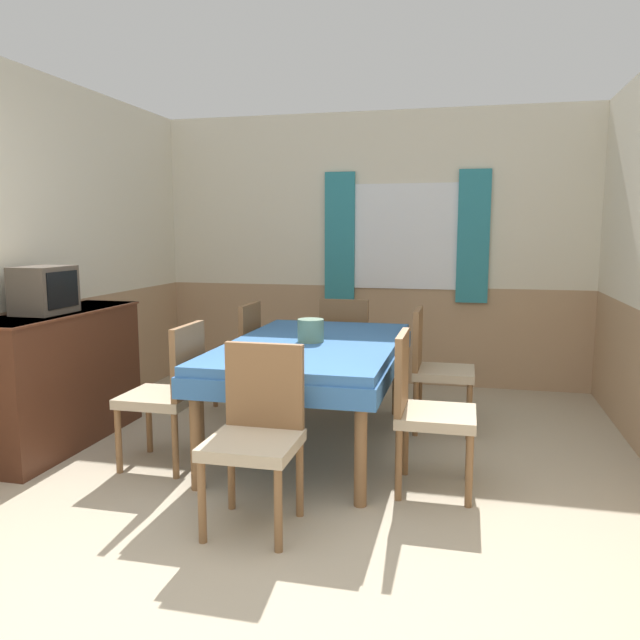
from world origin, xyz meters
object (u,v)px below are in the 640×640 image
Objects in this scene: chair_right_near at (424,406)px; chair_right_far at (435,365)px; vase at (311,330)px; sideboard at (60,377)px; chair_head_window at (346,345)px; chair_head_near at (257,429)px; tv at (44,290)px; chair_left_near at (170,390)px; chair_left_far at (235,355)px; dining_table at (314,356)px.

chair_right_far is at bearing -180.00° from chair_right_near.
sideboard is at bearing -168.39° from vase.
vase is (-0.02, -1.20, 0.32)m from chair_head_window.
tv is (-1.73, 0.73, 0.60)m from chair_head_near.
chair_right_far is 1.00× the size of chair_left_near.
chair_left_far is at bearing 0.00° from chair_left_near.
tv reaches higher than chair_head_window.
chair_head_near is 2.38m from chair_head_window.
chair_right_near and chair_left_near have the same top height.
chair_left_near is 1.01m from chair_head_near.
chair_head_near is 5.09× the size of vase.
chair_left_near and chair_head_near have the same top height.
chair_left_far is 1.13m from chair_left_near.
chair_left_near is at bearing -12.42° from sideboard.
chair_right_far is at bearing 22.16° from tv.
chair_head_near is at bearing -25.65° from sideboard.
chair_right_near is 2.53m from sideboard.
vase is (-0.81, -0.57, 0.32)m from chair_right_far.
chair_left_far is at bearing -90.00° from chair_right_far.
chair_left_far is at bearing -141.77° from chair_head_window.
tv reaches higher than vase.
chair_head_window is at bearing -90.00° from chair_head_near.
chair_right_near is at bearing -90.00° from chair_left_near.
sideboard reaches higher than chair_head_near.
dining_table is at bearing 11.76° from sideboard.
sideboard is at bearing -138.13° from chair_head_window.
chair_right_far is (0.79, 0.57, -0.14)m from dining_table.
sideboard is at bearing 88.15° from tv.
chair_left_near is 1.93m from chair_head_window.
vase is at bearing 11.61° from sideboard.
chair_left_far is at bearing 144.42° from dining_table.
dining_table is 0.98m from chair_right_near.
sideboard is 7.86× the size of vase.
chair_left_far is 1.00× the size of chair_head_near.
chair_right_far is 2.79m from tv.
chair_left_far and chair_head_window have the same top height.
chair_head_near reaches higher than dining_table.
chair_head_near is 2.37× the size of tv.
tv reaches higher than dining_table.
chair_left_far is 5.09× the size of vase.
sideboard reaches higher than chair_right_near.
chair_head_window is at bearing -24.26° from chair_left_near.
chair_head_near is at bearing -24.26° from chair_right_far.
chair_left_near is 1.00× the size of chair_head_near.
chair_right_near is at bearing -34.57° from vase.
chair_left_near is (-1.58, -1.13, 0.00)m from chair_right_far.
sideboard reaches higher than chair_left_near.
chair_right_far is 1.00× the size of chair_left_far.
chair_right_near is at bearing -35.58° from dining_table.
tv reaches higher than chair_left_near.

